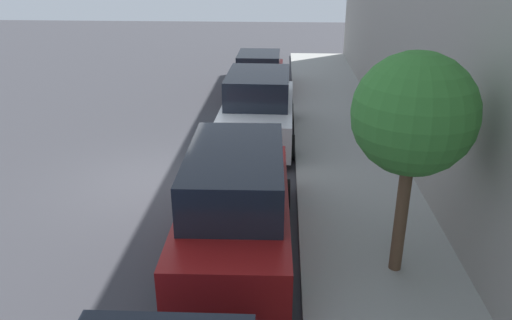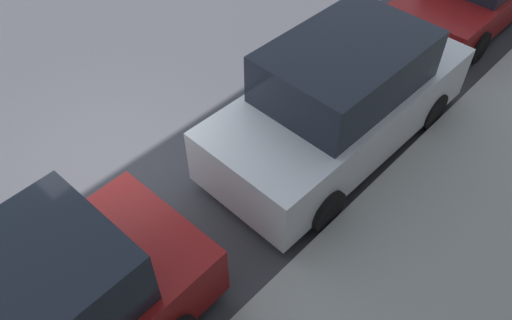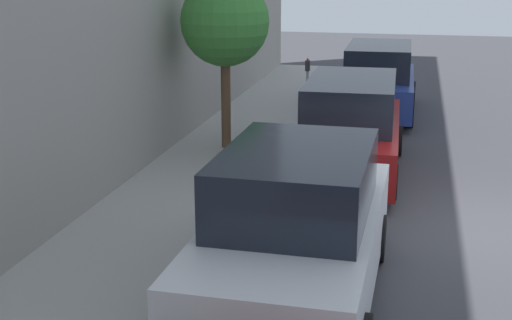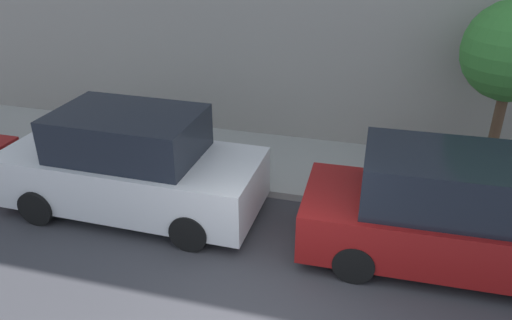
{
  "view_description": "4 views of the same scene",
  "coord_description": "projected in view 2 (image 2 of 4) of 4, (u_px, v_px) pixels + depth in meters",
  "views": [
    {
      "loc": [
        3.14,
        -10.73,
        5.1
      ],
      "look_at": [
        2.59,
        -0.92,
        1.0
      ],
      "focal_mm": 35.0,
      "sensor_mm": 36.0,
      "label": 1
    },
    {
      "loc": [
        5.67,
        -2.3,
        6.06
      ],
      "look_at": [
        2.4,
        1.14,
        1.0
      ],
      "focal_mm": 35.0,
      "sensor_mm": 36.0,
      "label": 2
    },
    {
      "loc": [
        1.11,
        11.16,
        4.19
      ],
      "look_at": [
        3.57,
        0.29,
        1.0
      ],
      "focal_mm": 50.0,
      "sensor_mm": 36.0,
      "label": 3
    },
    {
      "loc": [
        -4.9,
        -1.33,
        5.16
      ],
      "look_at": [
        3.13,
        0.87,
        1.0
      ],
      "focal_mm": 35.0,
      "sensor_mm": 36.0,
      "label": 4
    }
  ],
  "objects": [
    {
      "name": "parked_suv_third",
      "position": [
        341.0,
        100.0,
        7.92
      ],
      "size": [
        2.08,
        4.83,
        1.98
      ],
      "color": "silver",
      "rests_on": "ground_plane"
    },
    {
      "name": "ground_plane",
      "position": [
        103.0,
        165.0,
        8.23
      ],
      "size": [
        60.0,
        60.0,
        0.0
      ],
      "primitive_type": "plane",
      "color": "#38383D"
    }
  ]
}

